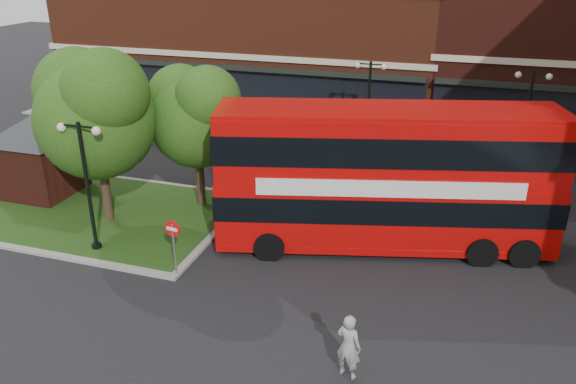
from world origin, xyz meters
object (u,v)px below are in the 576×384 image
(woman, at_px, (349,346))
(car_silver, at_px, (314,126))
(car_white, at_px, (454,145))
(bus, at_px, (386,169))

(woman, xyz_separation_m, car_silver, (-6.30, 19.50, -0.18))
(car_white, bearing_deg, woman, 167.35)
(bus, bearing_deg, car_silver, 101.66)
(bus, distance_m, car_silver, 13.60)
(bus, bearing_deg, car_white, 64.06)
(car_silver, height_order, car_white, car_silver)
(bus, height_order, car_white, bus)
(woman, distance_m, car_silver, 20.49)
(woman, relative_size, car_silver, 0.42)
(car_white, bearing_deg, car_silver, 76.50)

